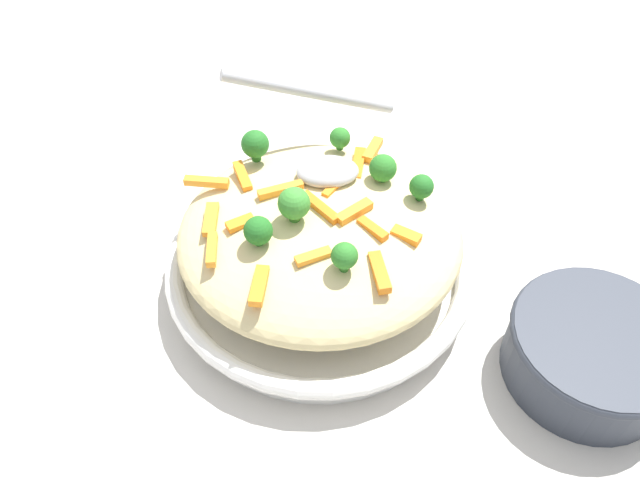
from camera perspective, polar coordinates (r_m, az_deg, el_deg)
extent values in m
plane|color=beige|center=(0.60, 0.00, -3.73)|extent=(2.40, 2.40, 0.00)
cylinder|color=white|center=(0.59, 0.00, -3.08)|extent=(0.26, 0.26, 0.02)
torus|color=white|center=(0.57, 0.00, -1.85)|extent=(0.28, 0.28, 0.02)
torus|color=black|center=(0.57, 0.00, -1.62)|extent=(0.28, 0.28, 0.00)
ellipsoid|color=#DBC689|center=(0.55, 0.00, 0.55)|extent=(0.25, 0.24, 0.06)
cube|color=orange|center=(0.57, -10.34, 5.27)|extent=(0.04, 0.01, 0.01)
cube|color=orange|center=(0.55, 1.47, 5.02)|extent=(0.03, 0.03, 0.01)
cube|color=orange|center=(0.58, 3.50, 6.97)|extent=(0.02, 0.04, 0.01)
cube|color=orange|center=(0.53, -0.07, 3.35)|extent=(0.03, 0.04, 0.01)
cube|color=orange|center=(0.51, -9.87, -0.86)|extent=(0.01, 0.03, 0.01)
cube|color=orange|center=(0.51, 4.82, 1.00)|extent=(0.02, 0.03, 0.01)
cube|color=orange|center=(0.49, -0.62, -1.51)|extent=(0.03, 0.02, 0.01)
cube|color=orange|center=(0.54, -9.95, 2.09)|extent=(0.01, 0.04, 0.01)
cube|color=orange|center=(0.52, -7.28, 1.55)|extent=(0.03, 0.02, 0.01)
cube|color=orange|center=(0.59, 4.85, 8.23)|extent=(0.02, 0.03, 0.01)
cube|color=orange|center=(0.52, 7.88, 0.42)|extent=(0.03, 0.02, 0.01)
cube|color=orange|center=(0.54, -3.62, 4.60)|extent=(0.04, 0.02, 0.01)
cube|color=orange|center=(0.49, 5.47, -2.95)|extent=(0.01, 0.04, 0.01)
cube|color=orange|center=(0.48, -5.59, -4.17)|extent=(0.02, 0.04, 0.01)
cube|color=orange|center=(0.52, 3.15, 2.60)|extent=(0.03, 0.03, 0.01)
cube|color=orange|center=(0.57, -7.10, 5.77)|extent=(0.02, 0.04, 0.01)
cylinder|color=#296820|center=(0.49, 2.21, -2.37)|extent=(0.01, 0.01, 0.01)
sphere|color=#2D7A28|center=(0.48, 2.25, -1.45)|extent=(0.02, 0.02, 0.02)
cylinder|color=#296820|center=(0.56, 5.69, 5.65)|extent=(0.01, 0.01, 0.01)
sphere|color=#2D7A28|center=(0.56, 5.78, 6.57)|extent=(0.02, 0.02, 0.02)
cylinder|color=#205B1C|center=(0.51, -5.58, -0.04)|extent=(0.01, 0.01, 0.01)
sphere|color=#236B23|center=(0.50, -5.68, 0.86)|extent=(0.02, 0.02, 0.02)
cylinder|color=#296820|center=(0.60, 1.82, 8.60)|extent=(0.01, 0.01, 0.01)
sphere|color=#2D7A28|center=(0.59, 1.84, 9.34)|extent=(0.02, 0.02, 0.02)
cylinder|color=#205B1C|center=(0.59, -5.86, 7.70)|extent=(0.01, 0.01, 0.01)
sphere|color=#236B23|center=(0.58, -5.96, 8.74)|extent=(0.03, 0.03, 0.03)
cylinder|color=#377928|center=(0.52, -2.34, 2.26)|extent=(0.01, 0.01, 0.01)
sphere|color=#3D8E33|center=(0.51, -2.39, 3.38)|extent=(0.03, 0.03, 0.03)
cylinder|color=#205B1C|center=(0.55, 9.14, 4.03)|extent=(0.01, 0.01, 0.01)
sphere|color=#236B23|center=(0.55, 9.27, 4.86)|extent=(0.02, 0.02, 0.02)
ellipsoid|color=#B7B7BC|center=(0.56, 0.69, 6.30)|extent=(0.06, 0.04, 0.02)
cylinder|color=#B7B7BC|center=(0.60, -0.98, 13.38)|extent=(0.17, 0.03, 0.07)
cylinder|color=#333842|center=(0.56, 23.57, -9.46)|extent=(0.14, 0.14, 0.06)
torus|color=#333842|center=(0.54, 24.29, -8.11)|extent=(0.14, 0.14, 0.01)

